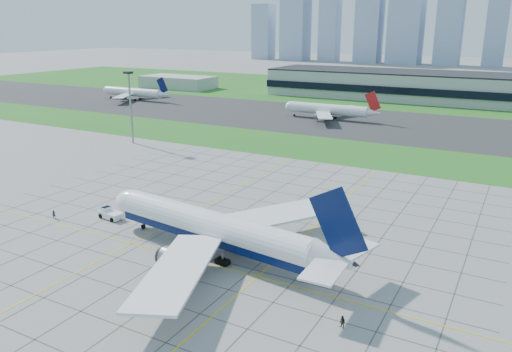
{
  "coord_description": "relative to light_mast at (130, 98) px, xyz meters",
  "views": [
    {
      "loc": [
        54.23,
        -68.53,
        40.56
      ],
      "look_at": [
        0.41,
        29.49,
        7.0
      ],
      "focal_mm": 35.0,
      "sensor_mm": 36.0,
      "label": 1
    }
  ],
  "objects": [
    {
      "name": "distant_jet_0",
      "position": [
        -76.11,
        85.07,
        -11.69
      ],
      "size": [
        45.07,
        42.66,
        14.08
      ],
      "color": "white",
      "rests_on": "ground"
    },
    {
      "name": "service_block",
      "position": [
        -90.0,
        145.0,
        -12.18
      ],
      "size": [
        50.0,
        25.0,
        8.0
      ],
      "primitive_type": "cube",
      "color": "#B7B7B2",
      "rests_on": "ground"
    },
    {
      "name": "city_skyline",
      "position": [
        61.29,
        455.0,
        42.91
      ],
      "size": [
        523.0,
        32.4,
        160.0
      ],
      "color": "#99A9C8",
      "rests_on": "ground"
    },
    {
      "name": "crew_near",
      "position": [
        35.76,
        -64.97,
        -15.24
      ],
      "size": [
        0.78,
        0.82,
        1.89
      ],
      "primitive_type": "imported",
      "rotation": [
        0.0,
        0.0,
        0.91
      ],
      "color": "black",
      "rests_on": "ground"
    },
    {
      "name": "grass_far",
      "position": [
        70.0,
        190.0,
        -16.16
      ],
      "size": [
        700.0,
        145.0,
        0.04
      ],
      "primitive_type": "cube",
      "color": "#216C1E",
      "rests_on": "ground"
    },
    {
      "name": "airliner",
      "position": [
        76.49,
        -62.52,
        -11.33
      ],
      "size": [
        56.28,
        56.71,
        17.74
      ],
      "rotation": [
        0.0,
        0.0,
        -0.12
      ],
      "color": "white",
      "rests_on": "ground"
    },
    {
      "name": "distant_jet_1",
      "position": [
        44.6,
        80.29,
        -11.69
      ],
      "size": [
        42.89,
        42.66,
        14.08
      ],
      "color": "white",
      "rests_on": "ground"
    },
    {
      "name": "ground",
      "position": [
        70.0,
        -65.0,
        -16.18
      ],
      "size": [
        1400.0,
        1400.0,
        0.0
      ],
      "primitive_type": "plane",
      "color": "gray",
      "rests_on": "ground"
    },
    {
      "name": "terminal",
      "position": [
        110.0,
        164.87,
        -8.29
      ],
      "size": [
        260.0,
        43.0,
        15.8
      ],
      "color": "#B7B7B2",
      "rests_on": "ground"
    },
    {
      "name": "apron_markings",
      "position": [
        70.43,
        -53.91,
        -16.17
      ],
      "size": [
        120.0,
        130.0,
        0.03
      ],
      "color": "#474744",
      "rests_on": "ground"
    },
    {
      "name": "light_mast",
      "position": [
        0.0,
        0.0,
        0.0
      ],
      "size": [
        2.5,
        2.5,
        25.6
      ],
      "color": "gray",
      "rests_on": "ground"
    },
    {
      "name": "pushback_tug",
      "position": [
        46.55,
        -58.93,
        -15.13
      ],
      "size": [
        8.62,
        3.57,
        2.37
      ],
      "rotation": [
        0.0,
        0.0,
        -0.12
      ],
      "color": "white",
      "rests_on": "ground"
    },
    {
      "name": "crew_far",
      "position": [
        105.55,
        -74.37,
        -15.25
      ],
      "size": [
        1.09,
        0.97,
        1.86
      ],
      "primitive_type": "imported",
      "rotation": [
        0.0,
        0.0,
        -0.35
      ],
      "color": "black",
      "rests_on": "ground"
    },
    {
      "name": "asphalt_taxiway",
      "position": [
        70.0,
        80.0,
        -16.15
      ],
      "size": [
        700.0,
        75.0,
        0.04
      ],
      "primitive_type": "cube",
      "color": "#383838",
      "rests_on": "ground"
    },
    {
      "name": "grass_median",
      "position": [
        70.0,
        25.0,
        -16.16
      ],
      "size": [
        700.0,
        35.0,
        0.04
      ],
      "primitive_type": "cube",
      "color": "#216C1E",
      "rests_on": "ground"
    }
  ]
}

